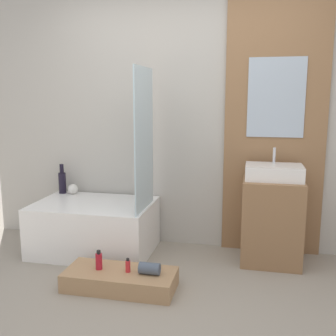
{
  "coord_description": "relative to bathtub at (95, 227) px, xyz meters",
  "views": [
    {
      "loc": [
        0.64,
        -2.23,
        1.48
      ],
      "look_at": [
        0.0,
        0.69,
        0.94
      ],
      "focal_mm": 42.0,
      "sensor_mm": 36.0,
      "label": 1
    }
  ],
  "objects": [
    {
      "name": "wooden_step_bench",
      "position": [
        0.49,
        -0.66,
        -0.17
      ],
      "size": [
        0.87,
        0.37,
        0.14
      ],
      "primitive_type": "cube",
      "color": "#A87F56",
      "rests_on": "ground_plane"
    },
    {
      "name": "vase_round_light",
      "position": [
        -0.34,
        0.28,
        0.29
      ],
      "size": [
        0.1,
        0.1,
        0.1
      ],
      "primitive_type": "sphere",
      "color": "silver",
      "rests_on": "bathtub"
    },
    {
      "name": "bottle_soap_secondary",
      "position": [
        0.55,
        -0.66,
        -0.05
      ],
      "size": [
        0.04,
        0.04,
        0.11
      ],
      "color": "red",
      "rests_on": "wooden_step_bench"
    },
    {
      "name": "wall_tiled_back",
      "position": [
        0.82,
        0.43,
        1.06
      ],
      "size": [
        4.2,
        0.06,
        2.6
      ],
      "primitive_type": "cube",
      "color": "#B7B2A8",
      "rests_on": "ground_plane"
    },
    {
      "name": "towel_roll",
      "position": [
        0.72,
        -0.66,
        -0.06
      ],
      "size": [
        0.16,
        0.09,
        0.09
      ],
      "primitive_type": "cylinder",
      "rotation": [
        0.0,
        1.57,
        0.0
      ],
      "color": "#4C5666",
      "rests_on": "wooden_step_bench"
    },
    {
      "name": "wall_wood_accent",
      "position": [
        1.65,
        0.38,
        1.06
      ],
      "size": [
        0.92,
        0.04,
        2.6
      ],
      "color": "#8E6642",
      "rests_on": "ground_plane"
    },
    {
      "name": "bathtub",
      "position": [
        0.0,
        0.0,
        0.0
      ],
      "size": [
        1.11,
        0.76,
        0.49
      ],
      "color": "white",
      "rests_on": "ground_plane"
    },
    {
      "name": "vase_tall_dark",
      "position": [
        -0.47,
        0.29,
        0.37
      ],
      "size": [
        0.08,
        0.08,
        0.31
      ],
      "color": "black",
      "rests_on": "bathtub"
    },
    {
      "name": "vanity_cabinet",
      "position": [
        1.65,
        0.12,
        0.14
      ],
      "size": [
        0.52,
        0.47,
        0.76
      ],
      "primitive_type": "cube",
      "color": "#8E6642",
      "rests_on": "ground_plane"
    },
    {
      "name": "bottle_soap_primary",
      "position": [
        0.31,
        -0.66,
        -0.03
      ],
      "size": [
        0.05,
        0.05,
        0.16
      ],
      "color": "#B21928",
      "rests_on": "wooden_step_bench"
    },
    {
      "name": "ground_plane",
      "position": [
        0.82,
        -1.15,
        -0.24
      ],
      "size": [
        12.0,
        12.0,
        0.0
      ],
      "primitive_type": "plane",
      "color": "gray"
    },
    {
      "name": "glass_shower_screen",
      "position": [
        0.53,
        -0.08,
        0.86
      ],
      "size": [
        0.01,
        0.56,
        1.25
      ],
      "primitive_type": "cube",
      "color": "silver",
      "rests_on": "bathtub"
    },
    {
      "name": "sink",
      "position": [
        1.65,
        0.12,
        0.58
      ],
      "size": [
        0.49,
        0.33,
        0.27
      ],
      "color": "white",
      "rests_on": "vanity_cabinet"
    }
  ]
}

